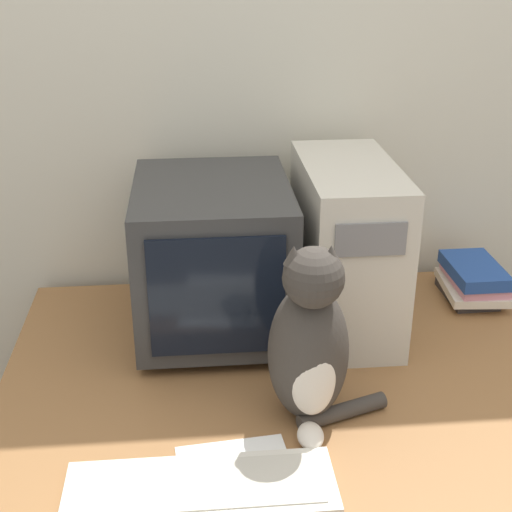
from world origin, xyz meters
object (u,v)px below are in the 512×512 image
(computer_tower, at_px, (346,246))
(cat, at_px, (310,345))
(crt_monitor, at_px, (213,257))
(pen, at_px, (139,472))
(keyboard, at_px, (201,488))
(book_stack, at_px, (473,280))

(computer_tower, relative_size, cat, 1.14)
(crt_monitor, height_order, computer_tower, computer_tower)
(computer_tower, xyz_separation_m, pen, (-0.49, -0.53, -0.20))
(pen, bearing_deg, crt_monitor, 72.75)
(computer_tower, bearing_deg, cat, -111.34)
(computer_tower, xyz_separation_m, cat, (-0.15, -0.39, -0.03))
(crt_monitor, bearing_deg, computer_tower, 1.02)
(computer_tower, height_order, keyboard, computer_tower)
(keyboard, bearing_deg, cat, 41.73)
(crt_monitor, distance_m, keyboard, 0.61)
(keyboard, distance_m, pen, 0.13)
(computer_tower, relative_size, pen, 3.56)
(computer_tower, distance_m, keyboard, 0.72)
(crt_monitor, bearing_deg, pen, -107.25)
(computer_tower, height_order, pen, computer_tower)
(cat, bearing_deg, keyboard, -134.50)
(crt_monitor, relative_size, book_stack, 2.03)
(crt_monitor, relative_size, keyboard, 0.93)
(crt_monitor, xyz_separation_m, pen, (-0.16, -0.52, -0.19))
(pen, bearing_deg, cat, 22.39)
(pen, bearing_deg, book_stack, 35.58)
(cat, bearing_deg, pen, -153.84)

